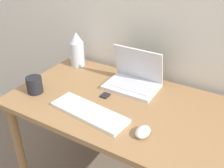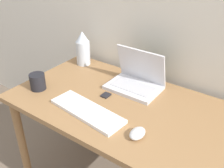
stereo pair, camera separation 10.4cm
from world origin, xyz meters
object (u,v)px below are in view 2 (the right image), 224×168
(vase, at_px, (83,48))
(mug, at_px, (38,82))
(keyboard, at_px, (87,111))
(mp3_player, at_px, (106,95))
(mouse, at_px, (137,133))
(laptop, at_px, (136,79))

(vase, relative_size, mug, 2.48)
(keyboard, distance_m, mp3_player, 0.18)
(vase, relative_size, mp3_player, 4.46)
(keyboard, relative_size, vase, 1.84)
(keyboard, xyz_separation_m, mp3_player, (-0.02, 0.18, -0.01))
(keyboard, xyz_separation_m, mouse, (0.30, -0.01, 0.01))
(mp3_player, distance_m, mug, 0.41)
(mug, bearing_deg, keyboard, -2.22)
(laptop, relative_size, keyboard, 0.70)
(laptop, bearing_deg, keyboard, -101.09)
(mouse, relative_size, vase, 0.40)
(vase, bearing_deg, mp3_player, -33.26)
(keyboard, xyz_separation_m, mug, (-0.38, 0.01, 0.04))
(laptop, relative_size, mug, 3.19)
(mouse, bearing_deg, laptop, 121.71)
(mp3_player, bearing_deg, keyboard, -85.15)
(keyboard, bearing_deg, mug, 177.78)
(laptop, xyz_separation_m, vase, (-0.46, 0.06, 0.06))
(mouse, height_order, vase, vase)
(keyboard, xyz_separation_m, vase, (-0.39, 0.43, 0.11))
(mouse, relative_size, mug, 0.99)
(keyboard, height_order, mug, mug)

